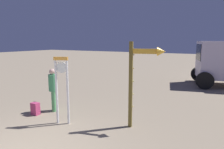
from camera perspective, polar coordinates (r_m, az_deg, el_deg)
The scene contains 4 objects.
standing_clock at distance 6.38m, azimuth -13.71°, elevation -2.61°, with size 0.43×0.24×2.06m.
arrow_sign at distance 5.84m, azimuth 8.20°, elevation 0.96°, with size 1.00×0.41×2.51m.
person_near_clock at distance 7.68m, azimuth -16.02°, elevation -3.52°, with size 0.30×0.30×1.55m.
backpack at distance 7.67m, azimuth -20.42°, elevation -8.87°, with size 0.27×0.23×0.42m.
Camera 1 is at (3.79, -2.39, 2.53)m, focal length 33.03 mm.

